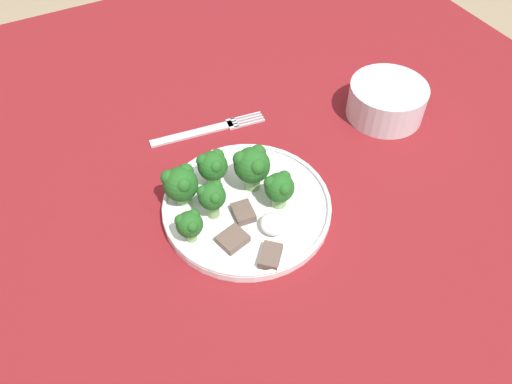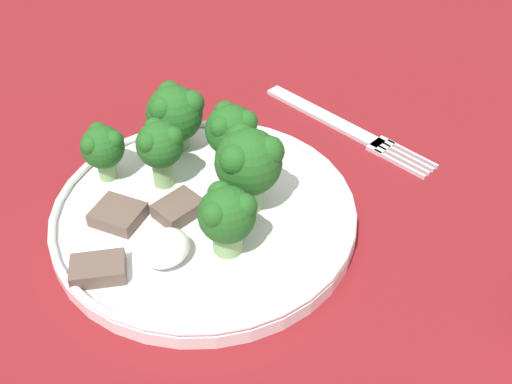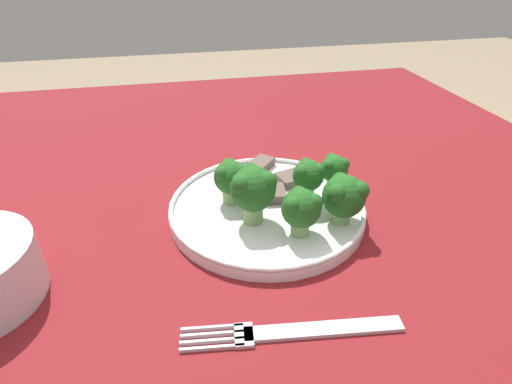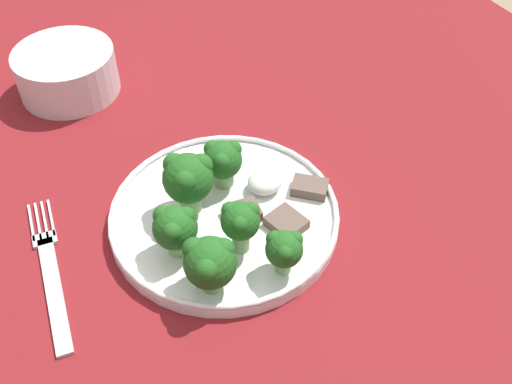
# 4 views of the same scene
# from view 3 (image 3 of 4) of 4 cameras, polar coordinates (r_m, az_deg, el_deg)

# --- Properties ---
(table) EXTENTS (1.25, 1.17, 0.70)m
(table) POSITION_cam_3_polar(r_m,az_deg,el_deg) (0.50, -6.15, -14.76)
(table) COLOR maroon
(table) RESTS_ON ground_plane
(dinner_plate) EXTENTS (0.24, 0.24, 0.02)m
(dinner_plate) POSITION_cam_3_polar(r_m,az_deg,el_deg) (0.49, 1.55, -2.22)
(dinner_plate) COLOR white
(dinner_plate) RESTS_ON table
(fork) EXTENTS (0.04, 0.19, 0.00)m
(fork) POSITION_cam_3_polar(r_m,az_deg,el_deg) (0.36, 5.52, -19.22)
(fork) COLOR silver
(fork) RESTS_ON table
(broccoli_floret_near_rim_left) EXTENTS (0.05, 0.05, 0.07)m
(broccoli_floret_near_rim_left) POSITION_cam_3_polar(r_m,az_deg,el_deg) (0.44, -0.44, 0.47)
(broccoli_floret_near_rim_left) COLOR #7FA866
(broccoli_floret_near_rim_left) RESTS_ON dinner_plate
(broccoli_floret_center_left) EXTENTS (0.04, 0.04, 0.05)m
(broccoli_floret_center_left) POSITION_cam_3_polar(r_m,az_deg,el_deg) (0.51, 11.11, 3.30)
(broccoli_floret_center_left) COLOR #7FA866
(broccoli_floret_center_left) RESTS_ON dinner_plate
(broccoli_floret_back_left) EXTENTS (0.04, 0.04, 0.05)m
(broccoli_floret_back_left) POSITION_cam_3_polar(r_m,az_deg,el_deg) (0.42, 6.48, -2.29)
(broccoli_floret_back_left) COLOR #7FA866
(broccoli_floret_back_left) RESTS_ON dinner_plate
(broccoli_floret_front_left) EXTENTS (0.04, 0.04, 0.05)m
(broccoli_floret_front_left) POSITION_cam_3_polar(r_m,az_deg,el_deg) (0.48, -3.62, 2.07)
(broccoli_floret_front_left) COLOR #7FA866
(broccoli_floret_front_left) RESTS_ON dinner_plate
(broccoli_floret_center_back) EXTENTS (0.05, 0.05, 0.06)m
(broccoli_floret_center_back) POSITION_cam_3_polar(r_m,az_deg,el_deg) (0.45, 12.53, -0.60)
(broccoli_floret_center_back) COLOR #7FA866
(broccoli_floret_center_back) RESTS_ON dinner_plate
(broccoli_floret_mid_cluster) EXTENTS (0.04, 0.04, 0.06)m
(broccoli_floret_mid_cluster) POSITION_cam_3_polar(r_m,az_deg,el_deg) (0.47, 7.47, 2.27)
(broccoli_floret_mid_cluster) COLOR #7FA866
(broccoli_floret_mid_cluster) RESTS_ON dinner_plate
(meat_slice_front_slice) EXTENTS (0.04, 0.03, 0.01)m
(meat_slice_front_slice) POSITION_cam_3_polar(r_m,az_deg,el_deg) (0.50, 2.62, -0.23)
(meat_slice_front_slice) COLOR brown
(meat_slice_front_slice) RESTS_ON dinner_plate
(meat_slice_middle_slice) EXTENTS (0.04, 0.04, 0.01)m
(meat_slice_middle_slice) POSITION_cam_3_polar(r_m,az_deg,el_deg) (0.56, 0.73, 3.98)
(meat_slice_middle_slice) COLOR brown
(meat_slice_middle_slice) RESTS_ON dinner_plate
(meat_slice_rear_slice) EXTENTS (0.04, 0.04, 0.01)m
(meat_slice_rear_slice) POSITION_cam_3_polar(r_m,az_deg,el_deg) (0.53, 5.10, 1.95)
(meat_slice_rear_slice) COLOR brown
(meat_slice_rear_slice) RESTS_ON dinner_plate
(sauce_dollop) EXTENTS (0.04, 0.03, 0.02)m
(sauce_dollop) POSITION_cam_3_polar(r_m,az_deg,el_deg) (0.52, -1.00, 2.08)
(sauce_dollop) COLOR white
(sauce_dollop) RESTS_ON dinner_plate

